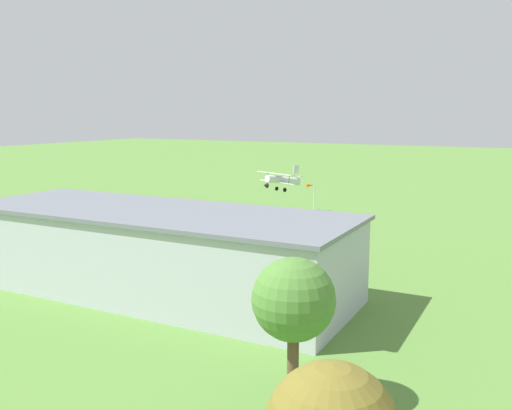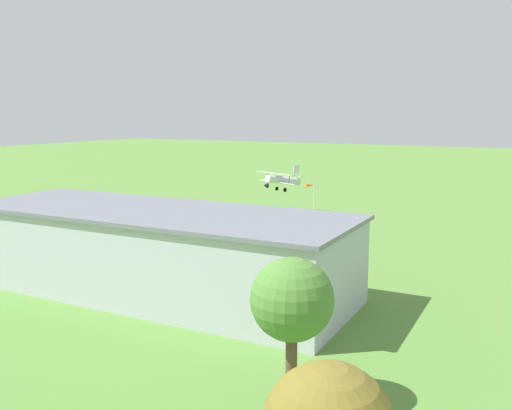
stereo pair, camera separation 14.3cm
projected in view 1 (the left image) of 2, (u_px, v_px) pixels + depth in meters
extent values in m
plane|color=#568438|center=(302.00, 218.00, 85.21)|extent=(400.00, 400.00, 0.00)
cube|color=#B7BCC6|center=(156.00, 253.00, 49.65)|extent=(35.17, 12.48, 7.14)
cube|color=slate|center=(155.00, 211.00, 49.04)|extent=(35.77, 13.09, 0.35)
cube|color=#384251|center=(195.00, 246.00, 55.12)|extent=(10.00, 0.26, 5.85)
cylinder|color=silver|center=(283.00, 180.00, 88.13)|extent=(3.67, 6.65, 2.13)
cone|color=black|center=(265.00, 185.00, 85.95)|extent=(1.07, 1.07, 0.92)
cube|color=silver|center=(279.00, 182.00, 87.70)|extent=(7.92, 4.35, 0.32)
cube|color=silver|center=(276.00, 174.00, 87.09)|extent=(7.92, 4.35, 0.32)
cube|color=silver|center=(296.00, 169.00, 89.64)|extent=(0.59, 1.22, 1.45)
cube|color=silver|center=(297.00, 176.00, 89.92)|extent=(2.75, 1.84, 0.21)
cylinder|color=black|center=(277.00, 189.00, 88.80)|extent=(0.38, 0.64, 0.64)
cylinder|color=black|center=(285.00, 190.00, 87.35)|extent=(0.38, 0.64, 0.64)
cylinder|color=#332D28|center=(267.00, 177.00, 89.35)|extent=(0.19, 0.31, 1.49)
cylinder|color=#332D28|center=(289.00, 179.00, 85.44)|extent=(0.19, 0.31, 1.49)
cube|color=red|center=(97.00, 233.00, 71.54)|extent=(2.16, 4.49, 0.80)
cube|color=#2D3842|center=(96.00, 227.00, 71.43)|extent=(1.74, 2.57, 0.62)
cylinder|color=black|center=(95.00, 239.00, 69.96)|extent=(0.29, 0.66, 0.64)
cylinder|color=black|center=(84.00, 238.00, 70.55)|extent=(0.29, 0.66, 0.64)
cylinder|color=black|center=(109.00, 234.00, 72.66)|extent=(0.29, 0.66, 0.64)
cylinder|color=black|center=(98.00, 233.00, 73.25)|extent=(0.29, 0.66, 0.64)
cube|color=black|center=(45.00, 232.00, 71.95)|extent=(1.84, 4.48, 0.70)
cube|color=#2D3842|center=(45.00, 228.00, 71.85)|extent=(1.60, 2.51, 0.52)
cylinder|color=black|center=(41.00, 238.00, 70.27)|extent=(0.23, 0.64, 0.64)
cylinder|color=black|center=(31.00, 237.00, 71.11)|extent=(0.23, 0.64, 0.64)
cylinder|color=black|center=(60.00, 234.00, 72.90)|extent=(0.23, 0.64, 0.64)
cylinder|color=black|center=(50.00, 232.00, 73.74)|extent=(0.23, 0.64, 0.64)
cube|color=white|center=(18.00, 226.00, 75.49)|extent=(2.22, 4.60, 0.77)
cube|color=#2D3842|center=(17.00, 221.00, 75.37)|extent=(1.80, 2.64, 0.63)
cylinder|color=black|center=(12.00, 232.00, 73.83)|extent=(0.29, 0.66, 0.64)
cylinder|color=black|center=(4.00, 230.00, 74.80)|extent=(0.29, 0.66, 0.64)
cylinder|color=black|center=(32.00, 228.00, 76.30)|extent=(0.29, 0.66, 0.64)
cylinder|color=black|center=(24.00, 227.00, 77.27)|extent=(0.29, 0.66, 0.64)
cylinder|color=navy|center=(142.00, 238.00, 70.03)|extent=(0.45, 0.45, 0.86)
cylinder|color=#33723F|center=(142.00, 232.00, 69.91)|extent=(0.54, 0.54, 0.61)
sphere|color=#9E704C|center=(142.00, 229.00, 69.84)|extent=(0.23, 0.23, 0.23)
cylinder|color=#3F3F47|center=(92.00, 244.00, 66.46)|extent=(0.44, 0.44, 0.86)
cylinder|color=#3F3F47|center=(92.00, 238.00, 66.34)|extent=(0.53, 0.53, 0.61)
sphere|color=brown|center=(92.00, 235.00, 66.27)|extent=(0.23, 0.23, 0.23)
cylinder|color=brown|center=(293.00, 364.00, 30.48)|extent=(0.64, 0.64, 4.67)
sphere|color=#4C7F33|center=(294.00, 299.00, 29.87)|extent=(4.53, 4.53, 4.53)
cylinder|color=silver|center=(314.00, 201.00, 84.92)|extent=(0.12, 0.12, 5.15)
cone|color=orange|center=(310.00, 185.00, 84.85)|extent=(1.29, 1.38, 0.60)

